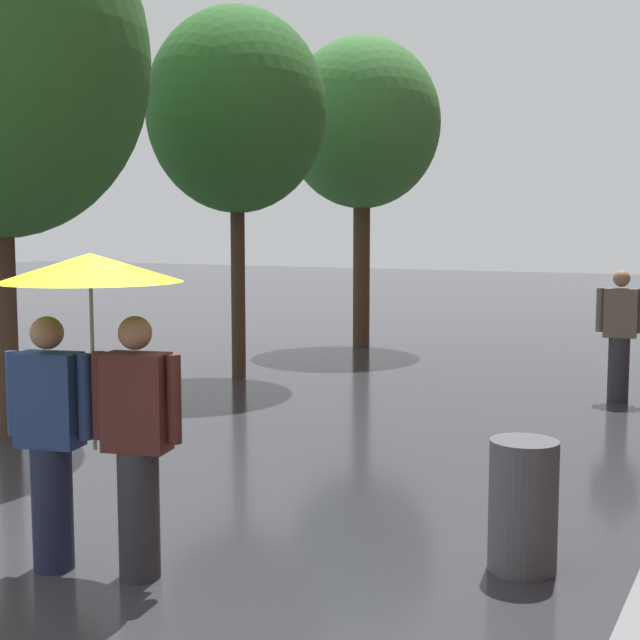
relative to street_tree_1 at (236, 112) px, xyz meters
name	(u,v)px	position (x,y,z in m)	size (l,w,h in m)	color
ground_plane	(89,582)	(3.29, -6.78, -3.85)	(80.00, 80.00, 0.00)	#2D2D33
street_tree_1	(236,112)	(0.00, 0.00, 0.00)	(2.58, 2.58, 5.32)	#473323
street_tree_2	(362,125)	(0.14, 3.94, 0.21)	(2.83, 2.83, 5.62)	#473323
couple_under_umbrella	(92,359)	(3.23, -6.63, -2.47)	(1.16, 1.15, 2.04)	#1E233D
litter_bin	(523,505)	(5.62, -5.32, -3.42)	(0.44, 0.44, 0.85)	#4C4C51
pedestrian_walking_midground	(620,335)	(5.23, 0.73, -2.99)	(0.59, 0.26, 1.67)	#2D2D33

